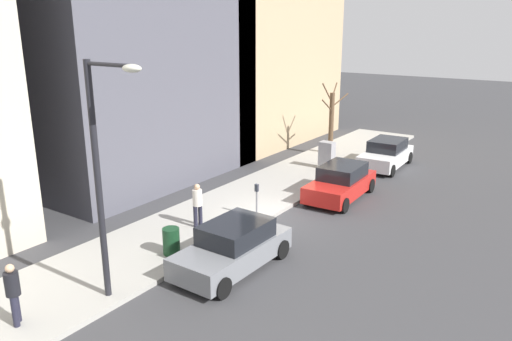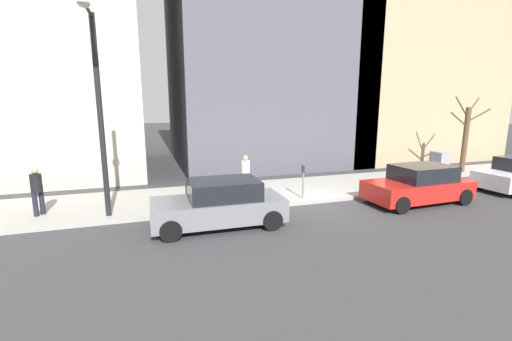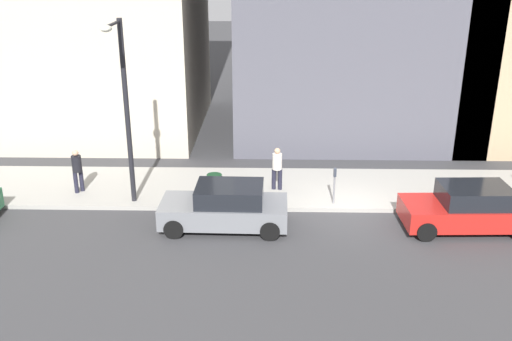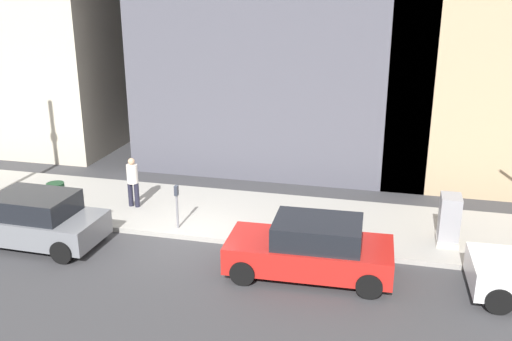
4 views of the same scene
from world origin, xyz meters
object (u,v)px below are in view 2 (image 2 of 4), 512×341
Objects in this scene: pedestrian_midblock at (37,189)px; parked_car_grey at (220,204)px; trash_bin at (193,193)px; pedestrian_near_meter at (245,172)px; bare_tree at (465,137)px; office_block_center at (259,14)px; parked_car_red at (419,185)px; parking_meter at (303,178)px; streetlamp at (98,100)px; utility_box at (439,166)px.

parked_car_grey is at bearing 106.17° from pedestrian_midblock.
pedestrian_near_meter reaches higher than trash_bin.
bare_tree is at bearing -74.14° from parked_car_grey.
pedestrian_midblock is 0.09× the size of office_block_center.
parked_car_grey is at bearing 156.12° from office_block_center.
parked_car_red is 7.69m from bare_tree.
parking_meter is 11.11m from bare_tree.
streetlamp is at bearing 140.40° from office_block_center.
parked_car_grey is at bearing 114.08° from parking_meter.
pedestrian_near_meter is at bearing -29.23° from parked_car_grey.
parking_meter is at bearing -64.77° from parked_car_grey.
office_block_center is (8.51, 9.16, 7.60)m from bare_tree.
streetlamp is 1.56× the size of bare_tree.
parking_meter is at bearing -95.92° from trash_bin.
trash_bin is (0.45, 4.34, -0.38)m from parking_meter.
office_block_center is (9.38, -3.72, 8.60)m from pedestrian_near_meter.
streetlamp is 7.22× the size of trash_bin.
pedestrian_midblock is (2.47, 13.79, 0.35)m from parked_car_red.
parked_car_grey is 2.55× the size of pedestrian_midblock.
parked_car_red is at bearing -88.25° from parked_car_grey.
bare_tree is 14.63m from office_block_center.
bare_tree is (2.15, -10.85, 1.11)m from parking_meter.
office_block_center is (10.66, -1.69, 8.71)m from parking_meter.
pedestrian_near_meter is at bearing 158.34° from office_block_center.
parked_car_red is 3.16× the size of parking_meter.
bare_tree is at bearing -78.79° from parking_meter.
trash_bin is at bearing 15.94° from parked_car_grey.
streetlamp reaches higher than pedestrian_midblock.
pedestrian_near_meter is (0.44, 9.82, 0.24)m from utility_box.
parked_car_grey is at bearing 88.58° from parked_car_red.
pedestrian_midblock is at bearing 85.39° from trash_bin.
pedestrian_midblock is at bearing 10.03° from pedestrian_near_meter.
pedestrian_near_meter is at bearing 63.34° from parked_car_red.
parked_car_red is 4.73× the size of trash_bin.
streetlamp is 3.92× the size of pedestrian_midblock.
utility_box is at bearing -57.10° from parked_car_red.
office_block_center is at bearing 171.33° from pedestrian_midblock.
pedestrian_midblock is (-0.42, 7.48, 0.00)m from pedestrian_near_meter.
office_block_center reaches higher than parked_car_red.
pedestrian_near_meter is 7.50m from pedestrian_midblock.
bare_tree is at bearing -62.30° from parked_car_red.
pedestrian_midblock reaches higher than parked_car_red.
parked_car_grey is 2.22m from trash_bin.
pedestrian_near_meter is (2.89, 6.30, 0.35)m from parked_car_red.
pedestrian_midblock is at bearing 131.15° from office_block_center.
office_block_center is at bearing 9.86° from parked_car_red.
bare_tree is (3.84, -14.63, 1.35)m from parked_car_grey.
office_block_center reaches higher than utility_box.
utility_box is at bearing -148.15° from office_block_center.
parking_meter is 0.32× the size of bare_tree.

